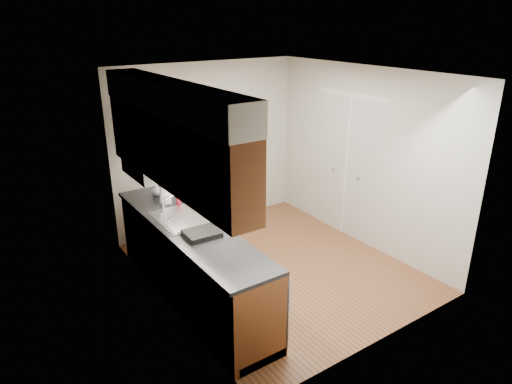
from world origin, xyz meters
The scene contains 16 objects.
floor centered at (0.00, 0.00, 0.00)m, with size 3.50×3.50×0.00m, color brown.
ceiling centered at (0.00, 0.00, 2.50)m, with size 3.50×3.50×0.00m, color white.
wall_left centered at (-1.50, 0.00, 1.25)m, with size 0.02×3.50×2.50m, color beige.
wall_right centered at (1.50, 0.00, 1.25)m, with size 0.02×3.50×2.50m, color beige.
wall_back centered at (0.00, 1.75, 1.25)m, with size 3.00×0.02×2.50m, color beige.
counter centered at (-1.20, 0.00, 0.49)m, with size 0.64×2.80×1.30m.
upper_cabinets centered at (-1.33, 0.05, 1.95)m, with size 0.47×2.80×1.21m.
closet_door centered at (1.49, 0.30, 1.02)m, with size 0.02×1.22×2.05m, color silver.
floor_mat centered at (-0.58, 0.26, 0.01)m, with size 0.49×0.83×0.02m, color slate.
person centered at (-0.58, 0.26, 0.92)m, with size 0.64×0.43×1.81m, color #A1B9C3.
soap_bottle_a centered at (-1.18, 0.72, 1.09)m, with size 0.11×0.11×0.30m, color white.
soap_bottle_b centered at (-1.13, 0.72, 1.03)m, with size 0.08×0.08×0.18m, color white.
soap_bottle_c centered at (-1.15, 1.03, 1.02)m, with size 0.13×0.13×0.17m, color white.
soda_can centered at (-1.05, 0.60, 0.99)m, with size 0.06×0.06×0.11m, color #B91F35.
steel_can centered at (-0.99, 0.67, 1.00)m, with size 0.06×0.06×0.12m, color #A5A5AA.
dish_rack centered at (-1.22, -0.32, 0.97)m, with size 0.35×0.30×0.06m, color black.
Camera 1 is at (-3.17, -4.18, 3.08)m, focal length 32.00 mm.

